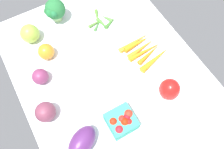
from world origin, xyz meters
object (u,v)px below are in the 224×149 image
(okra_pile, at_px, (103,21))
(eggplant, at_px, (82,142))
(carrot_bunch, at_px, (144,50))
(berry_basket, at_px, (122,121))
(red_onion_center, at_px, (45,112))
(heirloom_tomato_green, at_px, (30,34))
(broccoli_head, at_px, (55,10))
(heirloom_tomato_orange, at_px, (46,52))
(red_onion_near_basket, at_px, (40,77))
(bell_pepper_red, at_px, (169,89))

(okra_pile, distance_m, eggplant, 0.57)
(carrot_bunch, bearing_deg, berry_basket, 132.33)
(red_onion_center, xyz_separation_m, heirloom_tomato_green, (0.37, -0.08, 0.00))
(broccoli_head, bearing_deg, berry_basket, -179.18)
(red_onion_center, distance_m, berry_basket, 0.29)
(okra_pile, height_order, eggplant, eggplant)
(carrot_bunch, distance_m, heirloom_tomato_orange, 0.43)
(broccoli_head, bearing_deg, red_onion_near_basket, 144.95)
(heirloom_tomato_green, distance_m, eggplant, 0.54)
(berry_basket, bearing_deg, eggplant, 88.35)
(red_onion_center, distance_m, red_onion_near_basket, 0.16)
(red_onion_near_basket, bearing_deg, heirloom_tomato_green, -10.45)
(heirloom_tomato_orange, bearing_deg, eggplant, 175.37)
(berry_basket, relative_size, eggplant, 0.79)
(carrot_bunch, distance_m, broccoli_head, 0.45)
(bell_pepper_red, height_order, okra_pile, bell_pepper_red)
(red_onion_center, bearing_deg, heirloom_tomato_orange, -22.69)
(okra_pile, xyz_separation_m, eggplant, (-0.47, 0.34, 0.03))
(berry_basket, xyz_separation_m, heirloom_tomato_green, (0.55, 0.16, 0.01))
(bell_pepper_red, bearing_deg, berry_basket, 93.67)
(carrot_bunch, bearing_deg, broccoli_head, 36.61)
(bell_pepper_red, xyz_separation_m, heirloom_tomato_orange, (0.41, 0.36, -0.01))
(broccoli_head, bearing_deg, red_onion_center, 151.74)
(heirloom_tomato_orange, relative_size, eggplant, 0.55)
(heirloom_tomato_green, xyz_separation_m, red_onion_near_basket, (-0.22, 0.04, -0.01))
(broccoli_head, xyz_separation_m, okra_pile, (-0.12, -0.18, -0.06))
(carrot_bunch, height_order, red_onion_near_basket, red_onion_near_basket)
(carrot_bunch, relative_size, eggplant, 1.57)
(heirloom_tomato_green, height_order, heirloom_tomato_orange, heirloom_tomato_green)
(bell_pepper_red, relative_size, okra_pile, 0.66)
(bell_pepper_red, distance_m, eggplant, 0.39)
(heirloom_tomato_green, distance_m, carrot_bunch, 0.52)
(red_onion_center, bearing_deg, okra_pile, -53.93)
(okra_pile, relative_size, red_onion_near_basket, 2.15)
(red_onion_center, bearing_deg, carrot_bunch, -82.85)
(heirloom_tomato_green, distance_m, okra_pile, 0.34)
(okra_pile, bearing_deg, broccoli_head, 55.87)
(carrot_bunch, height_order, okra_pile, carrot_bunch)
(bell_pepper_red, distance_m, heirloom_tomato_green, 0.65)
(red_onion_center, height_order, eggplant, same)
(broccoli_head, relative_size, heirloom_tomato_orange, 1.68)
(red_onion_center, height_order, carrot_bunch, red_onion_center)
(broccoli_head, distance_m, heirloom_tomato_orange, 0.21)
(okra_pile, xyz_separation_m, red_onion_near_basket, (-0.14, 0.37, 0.02))
(heirloom_tomato_green, bearing_deg, heirloom_tomato_orange, -167.47)
(eggplant, bearing_deg, broccoli_head, 46.98)
(carrot_bunch, bearing_deg, red_onion_center, 97.15)
(okra_pile, distance_m, heirloom_tomato_orange, 0.31)
(bell_pepper_red, xyz_separation_m, okra_pile, (0.46, 0.05, -0.04))
(carrot_bunch, bearing_deg, bell_pepper_red, 172.01)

